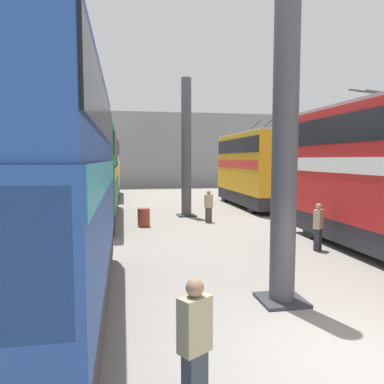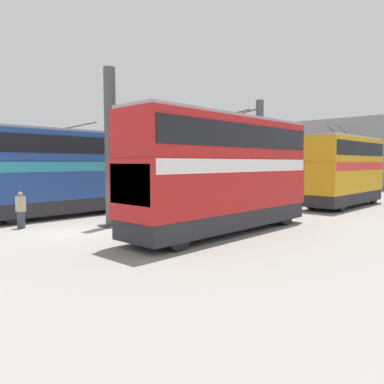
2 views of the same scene
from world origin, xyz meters
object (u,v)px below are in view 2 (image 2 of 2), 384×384
Objects in this scene: bus_right_mid at (204,168)px; person_aisle_midway at (249,196)px; bus_left_near at (224,167)px; person_by_left_row at (217,206)px; person_by_right_row at (21,209)px; oil_drum at (207,199)px; bus_left_far at (345,167)px; bus_right_far at (279,165)px; bus_right_near at (60,167)px.

person_aisle_midway is (-1.99, -5.94, -1.88)m from bus_right_mid.
person_by_left_row is at bearing 45.56° from bus_left_near.
person_by_right_row is 13.72m from oil_drum.
person_aisle_midway is at bearing 134.69° from person_by_right_row.
bus_left_near is 1.15× the size of bus_left_far.
bus_right_far reaches higher than person_by_left_row.
bus_right_near reaches higher than person_by_left_row.
bus_right_far reaches higher than person_aisle_midway.
bus_right_near is at bearing 180.00° from bus_right_far.
bus_right_near is 10.95m from oil_drum.
oil_drum is at bearing 148.00° from person_by_right_row.
person_by_left_row is at bearing -135.14° from oil_drum.
person_by_left_row is 1.02× the size of person_aisle_midway.
person_aisle_midway is 0.94× the size of person_by_right_row.
bus_left_far is 10.98m from bus_right_mid.
bus_right_mid is (12.95, 0.00, -0.16)m from bus_right_near.
person_by_right_row is 2.02× the size of oil_drum.
bus_right_near is 0.83× the size of bus_right_mid.
bus_right_far is at bearing 153.27° from person_by_right_row.
person_by_right_row is (-3.36, -2.46, -1.97)m from bus_right_near.
bus_left_far is 5.38× the size of person_by_left_row.
person_by_right_row is at bearing -175.08° from bus_right_far.
person_by_right_row is (-28.54, -2.46, -2.01)m from bus_right_far.
bus_right_mid is (10.37, 10.32, -0.26)m from bus_left_near.
bus_left_far is 13.37m from bus_right_far.
person_by_left_row is (-8.56, -8.48, -1.86)m from bus_right_mid.
person_by_left_row is 8.43m from oil_drum.
bus_right_far reaches higher than bus_right_mid.
person_aisle_midway is at bearing -20.44° from person_by_left_row.
oil_drum is (13.71, -0.08, -0.51)m from person_by_right_row.
bus_left_near is at bearing 173.20° from person_aisle_midway.
bus_left_far is 19.62m from bus_right_near.
bus_right_far is 5.44× the size of person_by_left_row.
bus_right_far is at bearing -11.78° from person_aisle_midway.
person_by_right_row is at bearing 131.91° from person_aisle_midway.
bus_right_far reaches higher than bus_left_far.
bus_left_near is at bearing -134.98° from oil_drum.
bus_left_far is at bearing 126.93° from person_by_right_row.
oil_drum is (-14.82, -2.54, -2.53)m from bus_right_far.
bus_right_near is at bearing 104.02° from bus_left_near.
bus_right_far is (8.49, 10.32, 0.07)m from bus_left_far.
bus_left_near is 1.14× the size of bus_right_far.
bus_right_mid is 6.55× the size of person_aisle_midway.
person_by_left_row is at bearing 171.46° from bus_left_far.
person_by_right_row is (-16.31, -2.46, -1.81)m from bus_right_mid.
person_by_left_row is 7.04m from person_aisle_midway.
bus_right_far is 22.54m from person_by_left_row.
bus_right_far is 28.71m from person_by_right_row.
person_by_left_row is 9.81m from person_by_right_row.
bus_left_far is at bearing -129.44° from bus_right_far.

